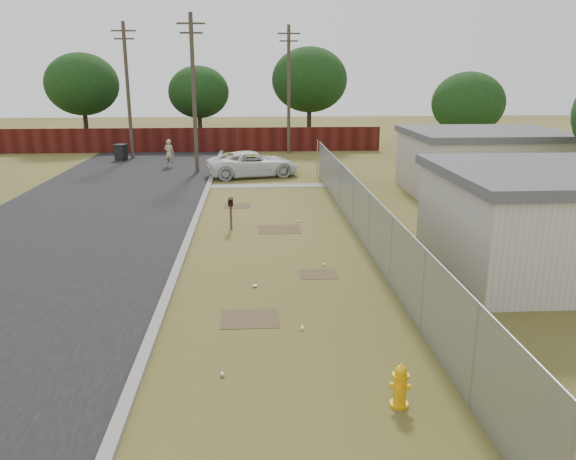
{
  "coord_description": "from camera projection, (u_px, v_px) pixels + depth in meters",
  "views": [
    {
      "loc": [
        -0.67,
        -17.52,
        5.75
      ],
      "look_at": [
        0.37,
        -1.01,
        1.1
      ],
      "focal_mm": 35.0,
      "sensor_mm": 36.0,
      "label": 1
    }
  ],
  "objects": [
    {
      "name": "ground",
      "position": [
        275.0,
        254.0,
        18.43
      ],
      "size": [
        120.0,
        120.0,
        0.0
      ],
      "primitive_type": "plane",
      "color": "olive",
      "rests_on": "ground"
    },
    {
      "name": "street",
      "position": [
        121.0,
        202.0,
        25.75
      ],
      "size": [
        15.1,
        60.0,
        0.12
      ],
      "color": "black",
      "rests_on": "ground"
    },
    {
      "name": "chainlink_fence",
      "position": [
        364.0,
        221.0,
        19.39
      ],
      "size": [
        0.1,
        27.06,
        2.02
      ],
      "color": "gray",
      "rests_on": "ground"
    },
    {
      "name": "privacy_fence",
      "position": [
        181.0,
        140.0,
        41.84
      ],
      "size": [
        30.0,
        0.12,
        1.8
      ],
      "primitive_type": "cube",
      "color": "#4B1510",
      "rests_on": "ground"
    },
    {
      "name": "utility_poles",
      "position": [
        206.0,
        89.0,
        36.79
      ],
      "size": [
        12.6,
        8.24,
        9.0
      ],
      "color": "#4A4031",
      "rests_on": "ground"
    },
    {
      "name": "houses",
      "position": [
        523.0,
        185.0,
        21.6
      ],
      "size": [
        9.3,
        17.24,
        3.1
      ],
      "color": "beige",
      "rests_on": "ground"
    },
    {
      "name": "horizon_trees",
      "position": [
        273.0,
        89.0,
        39.86
      ],
      "size": [
        33.32,
        31.94,
        7.78
      ],
      "color": "#2E2214",
      "rests_on": "ground"
    },
    {
      "name": "fire_hydrant",
      "position": [
        400.0,
        386.0,
        9.93
      ],
      "size": [
        0.4,
        0.41,
        0.83
      ],
      "color": "#E8A50C",
      "rests_on": "ground"
    },
    {
      "name": "mailbox",
      "position": [
        231.0,
        205.0,
        21.07
      ],
      "size": [
        0.19,
        0.53,
        1.23
      ],
      "color": "brown",
      "rests_on": "ground"
    },
    {
      "name": "pickup_truck",
      "position": [
        253.0,
        164.0,
        32.05
      ],
      "size": [
        5.63,
        3.59,
        1.45
      ],
      "primitive_type": "imported",
      "rotation": [
        0.0,
        0.0,
        1.81
      ],
      "color": "white",
      "rests_on": "ground"
    },
    {
      "name": "pedestrian",
      "position": [
        169.0,
        153.0,
        35.18
      ],
      "size": [
        0.74,
        0.6,
        1.76
      ],
      "primitive_type": "imported",
      "rotation": [
        0.0,
        0.0,
        2.82
      ],
      "color": "tan",
      "rests_on": "ground"
    },
    {
      "name": "trash_bin",
      "position": [
        121.0,
        152.0,
        37.95
      ],
      "size": [
        0.88,
        0.95,
        1.1
      ],
      "color": "black",
      "rests_on": "ground"
    },
    {
      "name": "scattered_litter",
      "position": [
        285.0,
        282.0,
        15.84
      ],
      "size": [
        2.93,
        11.78,
        0.07
      ],
      "color": "white",
      "rests_on": "ground"
    }
  ]
}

